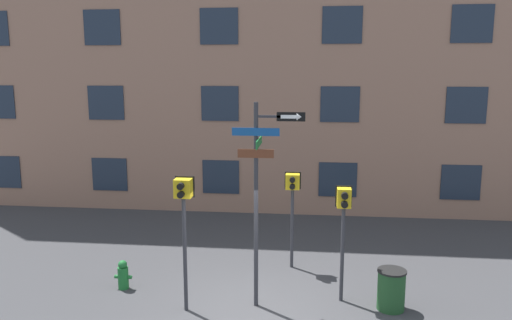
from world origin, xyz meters
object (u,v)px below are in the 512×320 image
object	(u,v)px
trash_bin	(391,290)
pedestrian_signal_right	(344,213)
pedestrian_signal_across	(292,193)
fire_hydrant	(123,275)
pedestrian_signal_left	(184,207)
street_sign_pole	(260,185)

from	to	relation	value
trash_bin	pedestrian_signal_right	bearing A→B (deg)	164.44
pedestrian_signal_across	fire_hydrant	xyz separation A→B (m)	(-3.74, -1.68, -1.59)
pedestrian_signal_right	fire_hydrant	size ratio (longest dim) A/B	3.74
pedestrian_signal_right	pedestrian_signal_across	xyz separation A→B (m)	(-1.13, 1.76, -0.04)
pedestrian_signal_right	pedestrian_signal_across	distance (m)	2.09
pedestrian_signal_right	fire_hydrant	distance (m)	5.13
pedestrian_signal_left	pedestrian_signal_across	size ratio (longest dim) A/B	1.16
pedestrian_signal_right	pedestrian_signal_across	bearing A→B (deg)	122.68
pedestrian_signal_right	fire_hydrant	bearing A→B (deg)	179.07
pedestrian_signal_left	fire_hydrant	world-z (taller)	pedestrian_signal_left
street_sign_pole	pedestrian_signal_right	bearing A→B (deg)	13.87
street_sign_pole	fire_hydrant	distance (m)	3.92
pedestrian_signal_left	fire_hydrant	bearing A→B (deg)	152.67
trash_bin	street_sign_pole	bearing A→B (deg)	-176.94
pedestrian_signal_across	trash_bin	world-z (taller)	pedestrian_signal_across
trash_bin	fire_hydrant	bearing A→B (deg)	176.52
pedestrian_signal_left	fire_hydrant	size ratio (longest dim) A/B	4.17
pedestrian_signal_across	pedestrian_signal_left	bearing A→B (deg)	-129.17
fire_hydrant	street_sign_pole	bearing A→B (deg)	-9.02
pedestrian_signal_right	street_sign_pole	bearing A→B (deg)	-166.13
pedestrian_signal_right	pedestrian_signal_across	world-z (taller)	pedestrian_signal_right
pedestrian_signal_across	trash_bin	xyz separation A→B (m)	(2.13, -2.04, -1.48)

